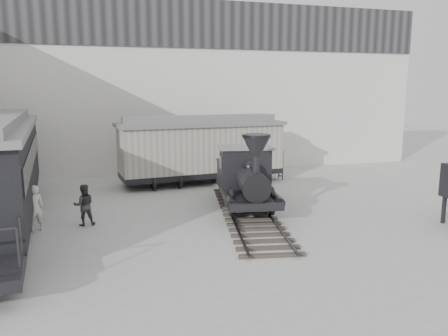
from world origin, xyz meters
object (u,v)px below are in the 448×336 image
object	(u,v)px
visitor_a	(35,208)
visitor_b	(84,205)
locomotive	(246,182)
boxcar	(201,148)

from	to	relation	value
visitor_a	visitor_b	xyz separation A→B (m)	(1.78, 0.25, -0.06)
locomotive	visitor_a	distance (m)	8.73
locomotive	visitor_b	distance (m)	6.94
boxcar	visitor_a	distance (m)	10.82
boxcar	visitor_b	bearing A→B (deg)	-139.39
locomotive	visitor_b	size ratio (longest dim) A/B	6.20
locomotive	boxcar	xyz separation A→B (m)	(-0.53, 6.48, 0.74)
visitor_a	boxcar	bearing A→B (deg)	-164.47
locomotive	visitor_b	bearing A→B (deg)	-167.87
visitor_b	boxcar	bearing A→B (deg)	-138.00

